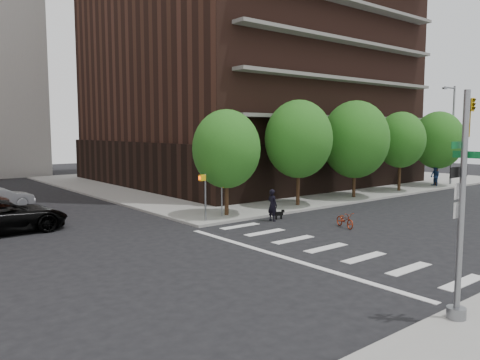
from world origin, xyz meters
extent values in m
plane|color=black|center=(0.00, 0.00, 0.00)|extent=(120.00, 120.00, 0.00)
cube|color=gray|center=(20.50, 23.50, 0.07)|extent=(39.00, 33.00, 0.15)
cube|color=silver|center=(3.00, -6.00, 0.01)|extent=(2.40, 0.50, 0.01)
cube|color=silver|center=(3.00, -4.00, 0.01)|extent=(2.40, 0.50, 0.01)
cube|color=silver|center=(3.00, -2.00, 0.01)|extent=(2.40, 0.50, 0.01)
cube|color=silver|center=(3.00, 0.00, 0.01)|extent=(2.40, 0.50, 0.01)
cube|color=silver|center=(3.00, 2.00, 0.01)|extent=(2.40, 0.50, 0.01)
cube|color=silver|center=(3.00, 4.00, 0.01)|extent=(2.40, 0.50, 0.01)
cube|color=silver|center=(3.00, 6.00, 0.01)|extent=(2.40, 0.50, 0.01)
cube|color=silver|center=(0.50, 0.00, 0.01)|extent=(0.30, 13.00, 0.01)
cube|color=black|center=(18.00, 24.00, 2.15)|extent=(25.50, 25.50, 4.00)
cube|color=maroon|center=(31.20, 14.50, 2.95)|extent=(1.40, 5.00, 0.20)
cylinder|color=#301E11|center=(4.00, 8.50, 1.30)|extent=(0.24, 0.24, 2.30)
sphere|color=#235B19|center=(4.00, 8.50, 4.05)|extent=(4.00, 4.00, 4.00)
cylinder|color=#301E11|center=(10.00, 8.50, 1.45)|extent=(0.24, 0.24, 2.60)
sphere|color=#235B19|center=(10.00, 8.50, 4.55)|extent=(4.50, 4.50, 4.50)
cylinder|color=#301E11|center=(16.00, 8.50, 1.30)|extent=(0.24, 0.24, 2.30)
sphere|color=#235B19|center=(16.00, 8.50, 4.45)|extent=(5.00, 5.00, 5.00)
cylinder|color=#301E11|center=(22.00, 8.50, 1.45)|extent=(0.24, 0.24, 2.60)
sphere|color=#235B19|center=(22.00, 8.50, 4.35)|extent=(4.00, 4.00, 4.00)
cylinder|color=#301E11|center=(28.00, 8.50, 1.30)|extent=(0.24, 0.24, 2.30)
sphere|color=#235B19|center=(28.00, 8.50, 4.25)|extent=(4.50, 4.50, 4.50)
cylinder|color=slate|center=(-0.50, -7.50, 3.15)|extent=(0.16, 0.16, 6.00)
cylinder|color=slate|center=(-0.50, -7.50, 0.30)|extent=(0.50, 0.50, 0.30)
imported|color=gold|center=(-0.25, -7.50, 5.45)|extent=(0.16, 0.20, 1.00)
cube|color=#0A5926|center=(-0.50, -7.35, 4.75)|extent=(0.75, 0.02, 0.18)
cube|color=#0A5926|center=(-0.35, -7.50, 4.50)|extent=(0.02, 0.75, 0.18)
cube|color=black|center=(-0.50, -7.38, 4.05)|extent=(0.90, 0.02, 0.28)
cube|color=silver|center=(-0.50, -7.38, 3.55)|extent=(0.32, 0.02, 0.42)
cube|color=silver|center=(-0.50, -7.38, 3.05)|extent=(0.32, 0.02, 0.42)
cylinder|color=slate|center=(2.00, 7.80, 1.45)|extent=(0.10, 0.10, 2.60)
cube|color=gold|center=(1.80, 7.80, 2.55)|extent=(0.32, 0.25, 0.32)
cylinder|color=slate|center=(3.50, 8.30, 1.25)|extent=(0.08, 0.08, 2.20)
cube|color=gold|center=(3.50, 8.15, 2.15)|extent=(0.64, 0.02, 0.64)
cylinder|color=slate|center=(30.00, 8.20, 4.65)|extent=(0.18, 0.18, 9.00)
cylinder|color=slate|center=(29.10, 8.20, 8.95)|extent=(1.80, 0.14, 0.14)
cube|color=slate|center=(28.20, 8.20, 8.85)|extent=(0.50, 0.22, 0.15)
imported|color=black|center=(-7.30, 12.10, 0.85)|extent=(2.87, 6.14, 1.70)
imported|color=#A4A5AC|center=(-5.68, 20.59, 0.69)|extent=(1.58, 4.25, 1.39)
imported|color=#992A0E|center=(7.12, 2.26, 0.41)|extent=(1.05, 1.67, 0.83)
imported|color=black|center=(5.36, 6.00, 0.91)|extent=(0.68, 0.45, 1.82)
cube|color=black|center=(6.01, 6.16, 0.33)|extent=(0.54, 0.27, 0.21)
cube|color=black|center=(6.29, 6.10, 0.45)|extent=(0.17, 0.15, 0.15)
cylinder|color=black|center=(6.17, 6.21, 0.11)|extent=(0.05, 0.05, 0.22)
cylinder|color=black|center=(5.86, 6.11, 0.11)|extent=(0.05, 0.05, 0.22)
imported|color=navy|center=(27.42, 8.32, 1.04)|extent=(1.05, 0.95, 1.78)
camera|label=1|loc=(-12.48, -13.21, 5.12)|focal=35.00mm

